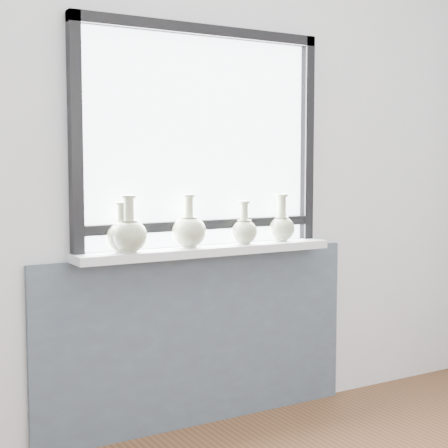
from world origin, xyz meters
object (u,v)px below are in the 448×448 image
vase_a (122,236)px  vase_e (282,226)px  vase_b (129,233)px  windowsill (207,250)px  vase_c (189,230)px  vase_d (244,230)px

vase_a → vase_e: bearing=-0.0°
vase_b → vase_e: vase_b is taller
windowsill → vase_b: bearing=-176.9°
vase_c → vase_e: (0.54, 0.01, -0.01)m
vase_a → vase_d: (0.63, -0.02, -0.00)m
vase_b → windowsill: bearing=3.1°
vase_a → vase_e: (0.87, -0.00, 0.00)m
vase_a → vase_d: size_ratio=1.05×
windowsill → vase_d: size_ratio=6.18×
vase_c → vase_e: 0.54m
vase_a → vase_b: vase_b is taller
vase_a → vase_b: (0.02, -0.03, 0.01)m
vase_e → vase_a: bearing=180.0°
vase_e → vase_d: bearing=-175.0°
vase_a → vase_d: bearing=-1.9°
vase_b → vase_c: size_ratio=1.02×
vase_a → vase_c: size_ratio=0.89×
vase_d → vase_e: 0.24m
vase_a → vase_b: 0.04m
windowsill → vase_e: 0.45m
vase_e → vase_c: bearing=-179.2°
vase_b → vase_e: bearing=2.2°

